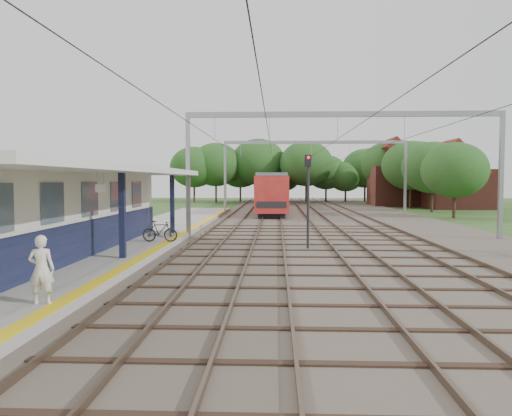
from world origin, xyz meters
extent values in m
plane|color=#2D4C1E|center=(0.00, 0.00, 0.00)|extent=(160.00, 160.00, 0.00)
cube|color=#473D33|center=(4.00, 30.00, 0.05)|extent=(18.00, 90.00, 0.10)
cube|color=gray|center=(-7.50, 14.00, 0.17)|extent=(5.00, 52.00, 0.35)
cube|color=yellow|center=(-5.25, 14.00, 0.35)|extent=(0.45, 52.00, 0.01)
cube|color=beige|center=(-8.90, 7.00, 2.05)|extent=(3.20, 18.00, 3.40)
cube|color=black|center=(-7.28, 7.00, 1.05)|extent=(0.06, 18.00, 1.40)
cube|color=slate|center=(-7.27, 7.00, 2.55)|extent=(0.05, 16.00, 1.30)
cube|color=black|center=(-5.90, 6.00, 1.95)|extent=(0.22, 0.22, 3.20)
cube|color=black|center=(-5.90, 15.00, 1.95)|extent=(0.22, 0.22, 3.20)
cube|color=silver|center=(-7.80, 6.00, 3.67)|extent=(6.40, 20.00, 0.24)
cube|color=white|center=(-6.00, 4.00, 3.00)|extent=(0.06, 0.85, 0.26)
cube|color=brown|center=(-4.22, 30.00, 0.17)|extent=(0.07, 88.00, 0.15)
cube|color=brown|center=(-2.78, 30.00, 0.17)|extent=(0.07, 88.00, 0.15)
cube|color=brown|center=(-1.22, 30.00, 0.17)|extent=(0.07, 88.00, 0.15)
cube|color=brown|center=(0.22, 30.00, 0.17)|extent=(0.07, 88.00, 0.15)
cube|color=brown|center=(2.48, 30.00, 0.17)|extent=(0.07, 88.00, 0.15)
cube|color=brown|center=(3.92, 30.00, 0.17)|extent=(0.07, 88.00, 0.15)
cube|color=brown|center=(6.08, 30.00, 0.17)|extent=(0.07, 88.00, 0.15)
cube|color=brown|center=(7.52, 30.00, 0.17)|extent=(0.07, 88.00, 0.15)
cube|color=gray|center=(-5.00, 15.00, 3.50)|extent=(0.22, 0.22, 7.00)
cube|color=gray|center=(12.00, 15.00, 3.50)|extent=(0.22, 0.22, 7.00)
cube|color=gray|center=(3.50, 15.00, 6.85)|extent=(17.00, 0.20, 0.30)
cube|color=gray|center=(-5.00, 35.00, 3.50)|extent=(0.22, 0.22, 7.00)
cube|color=gray|center=(12.00, 35.00, 3.50)|extent=(0.22, 0.22, 7.00)
cube|color=gray|center=(3.50, 35.00, 6.85)|extent=(17.00, 0.20, 0.30)
cylinder|color=black|center=(-3.50, 30.00, 5.50)|extent=(0.02, 88.00, 0.02)
cylinder|color=black|center=(-0.50, 30.00, 5.50)|extent=(0.02, 88.00, 0.02)
cylinder|color=black|center=(3.20, 30.00, 5.50)|extent=(0.02, 88.00, 0.02)
cylinder|color=black|center=(6.80, 30.00, 5.50)|extent=(0.02, 88.00, 0.02)
cylinder|color=#382619|center=(-10.00, 61.00, 1.44)|extent=(0.28, 0.28, 2.88)
ellipsoid|color=#184318|center=(-10.00, 61.00, 4.96)|extent=(6.72, 6.72, 5.76)
cylinder|color=#382619|center=(-4.00, 63.00, 1.26)|extent=(0.28, 0.28, 2.52)
ellipsoid|color=#184318|center=(-4.00, 63.00, 4.34)|extent=(5.88, 5.88, 5.04)
cylinder|color=#382619|center=(2.00, 60.00, 1.62)|extent=(0.28, 0.28, 3.24)
ellipsoid|color=#184318|center=(2.00, 60.00, 5.58)|extent=(7.56, 7.56, 6.48)
cylinder|color=#382619|center=(8.00, 62.00, 1.35)|extent=(0.28, 0.28, 2.70)
ellipsoid|color=#184318|center=(8.00, 62.00, 4.65)|extent=(6.30, 6.30, 5.40)
cylinder|color=#382619|center=(14.50, 38.00, 1.26)|extent=(0.28, 0.28, 2.52)
ellipsoid|color=#184318|center=(14.50, 38.00, 4.34)|extent=(5.88, 5.88, 5.04)
cylinder|color=#382619|center=(15.00, 54.00, 1.44)|extent=(0.28, 0.28, 2.88)
ellipsoid|color=#184318|center=(15.00, 54.00, 4.96)|extent=(6.72, 6.72, 5.76)
cube|color=brown|center=(21.00, 46.00, 2.25)|extent=(7.00, 6.00, 4.50)
cube|color=maroon|center=(21.00, 46.00, 5.40)|extent=(4.99, 6.12, 4.99)
cube|color=brown|center=(16.00, 52.00, 2.50)|extent=(8.00, 6.00, 5.00)
cube|color=maroon|center=(16.00, 52.00, 5.90)|extent=(5.52, 6.12, 5.52)
imported|color=white|center=(-5.65, -1.01, 1.17)|extent=(0.65, 0.47, 1.64)
imported|color=black|center=(-5.63, 10.86, 0.86)|extent=(1.69, 0.52, 1.01)
cube|color=black|center=(-0.50, 36.70, 0.32)|extent=(2.28, 16.29, 0.44)
cube|color=#AA1E19|center=(-0.50, 36.70, 2.10)|extent=(2.85, 17.71, 3.09)
cube|color=black|center=(-0.50, 36.70, 2.41)|extent=(2.89, 16.29, 0.89)
cube|color=slate|center=(-0.50, 36.70, 3.76)|extent=(2.62, 17.71, 0.28)
cube|color=black|center=(-0.50, 55.01, 0.32)|extent=(2.28, 16.29, 0.44)
cube|color=#AA1E19|center=(-0.50, 55.01, 2.10)|extent=(2.85, 17.71, 3.09)
cube|color=black|center=(-0.50, 55.01, 2.41)|extent=(2.89, 16.29, 0.89)
cube|color=slate|center=(-0.50, 55.01, 3.76)|extent=(2.62, 17.71, 0.28)
cylinder|color=black|center=(1.35, 10.69, 2.03)|extent=(0.16, 0.16, 4.06)
cube|color=black|center=(1.35, 10.69, 4.16)|extent=(0.35, 0.29, 0.56)
sphere|color=red|center=(1.35, 10.59, 4.31)|extent=(0.14, 0.14, 0.14)
camera|label=1|loc=(-0.13, -12.43, 3.27)|focal=35.00mm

